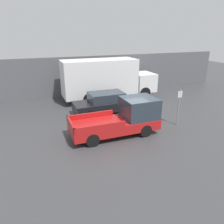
% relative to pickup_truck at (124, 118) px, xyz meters
% --- Properties ---
extents(ground_plane, '(60.00, 60.00, 0.00)m').
position_rel_pickup_truck_xyz_m(ground_plane, '(0.66, 0.11, -0.95)').
color(ground_plane, '#3D3D3F').
extents(building_wall, '(28.00, 0.15, 3.57)m').
position_rel_pickup_truck_xyz_m(building_wall, '(0.66, 9.06, 0.84)').
color(building_wall, '#56565B').
rests_on(building_wall, ground).
extents(pickup_truck, '(5.06, 1.97, 2.06)m').
position_rel_pickup_truck_xyz_m(pickup_truck, '(0.00, 0.00, 0.00)').
color(pickup_truck, red).
rests_on(pickup_truck, ground).
extents(car, '(4.48, 1.85, 1.55)m').
position_rel_pickup_truck_xyz_m(car, '(0.14, 3.60, -0.16)').
color(car, black).
rests_on(car, ground).
extents(delivery_truck, '(8.26, 2.37, 3.48)m').
position_rel_pickup_truck_xyz_m(delivery_truck, '(1.38, 6.88, 0.92)').
color(delivery_truck, white).
rests_on(delivery_truck, ground).
extents(parking_sign, '(0.30, 0.07, 2.34)m').
position_rel_pickup_truck_xyz_m(parking_sign, '(3.71, -0.13, 0.37)').
color(parking_sign, gray).
rests_on(parking_sign, ground).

